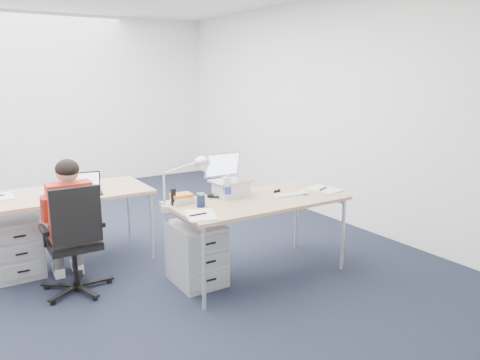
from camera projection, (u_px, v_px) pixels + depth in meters
name	position (u px, v px, depth m)	size (l,w,h in m)	color
floor	(99.00, 259.00, 4.78)	(7.00, 7.00, 0.00)	black
room	(87.00, 88.00, 4.41)	(6.02, 7.02, 2.80)	white
desk_near	(258.00, 204.00, 4.28)	(1.60, 0.80, 0.73)	tan
desk_far	(64.00, 197.00, 4.52)	(1.60, 0.80, 0.73)	tan
office_chair	(76.00, 262.00, 4.00)	(0.62, 0.62, 0.97)	black
seated_person	(69.00, 223.00, 4.07)	(0.37, 0.64, 1.15)	red
drawer_pedestal_near	(196.00, 253.00, 4.19)	(0.40, 0.50, 0.55)	#A9ACAF
drawer_pedestal_far	(18.00, 246.00, 4.37)	(0.40, 0.50, 0.55)	#A9ACAF
silver_laptop	(231.00, 175.00, 4.35)	(0.37, 0.29, 0.39)	silver
wireless_keyboard	(288.00, 195.00, 4.40)	(0.27, 0.11, 0.01)	white
computer_mouse	(304.00, 192.00, 4.44)	(0.07, 0.11, 0.04)	white
headphones	(217.00, 195.00, 4.36)	(0.20, 0.16, 0.03)	black
can_koozie	(201.00, 200.00, 4.01)	(0.07, 0.07, 0.12)	#162347
water_bottle	(227.00, 187.00, 4.22)	(0.07, 0.07, 0.24)	silver
bear_figurine	(234.00, 188.00, 4.41)	(0.07, 0.05, 0.14)	#33711E
book_stack	(182.00, 199.00, 4.12)	(0.19, 0.15, 0.09)	silver
cordless_phone	(173.00, 197.00, 4.05)	(0.04, 0.02, 0.15)	black
papers_left	(200.00, 215.00, 3.75)	(0.23, 0.32, 0.01)	#EECB8A
papers_right	(325.00, 189.00, 4.60)	(0.23, 0.33, 0.01)	#EECB8A
sunglasses	(277.00, 191.00, 4.50)	(0.09, 0.04, 0.02)	black
desk_lamp	(179.00, 183.00, 3.88)	(0.40, 0.15, 0.46)	silver
dark_laptop	(85.00, 183.00, 4.42)	(0.29, 0.28, 0.21)	black
far_cup	(93.00, 181.00, 4.74)	(0.08, 0.08, 0.11)	white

